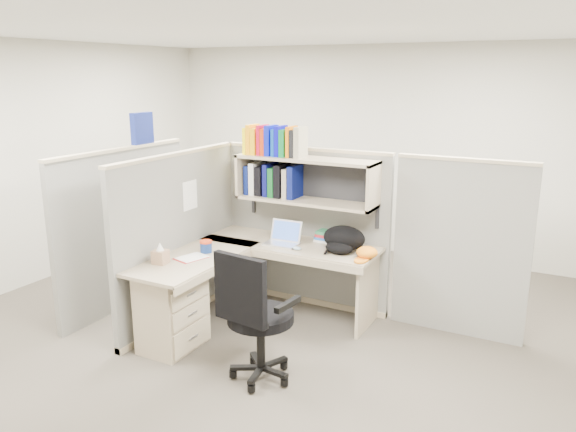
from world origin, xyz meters
The scene contains 14 objects.
ground centered at (0.00, 0.00, 0.00)m, with size 6.00×6.00×0.00m, color #38342C.
room_shell centered at (0.00, 0.00, 1.62)m, with size 6.00×6.00×6.00m.
cubicle centered at (-0.37, 0.45, 0.91)m, with size 3.79×1.84×1.95m.
desk centered at (-0.41, -0.29, 0.44)m, with size 1.74×1.75×0.73m.
laptop centered at (-0.05, 0.49, 0.84)m, with size 0.32×0.32×0.23m, color silver, non-canonical shape.
backpack centered at (0.55, 0.55, 0.85)m, with size 0.40×0.31×0.24m, color black, non-canonical shape.
orange_cap centered at (0.82, 0.49, 0.78)m, with size 0.19×0.22×0.11m, color orange, non-canonical shape.
snack_canister centered at (-0.55, -0.05, 0.79)m, with size 0.11×0.11×0.11m.
tissue_box centered at (-0.72, -0.49, 0.82)m, with size 0.12×0.12×0.19m, color #A37C5C, non-canonical shape.
mouse centered at (0.15, 0.41, 0.75)m, with size 0.08×0.06×0.03m, color #8FB0CB.
paper_cup centered at (-0.02, 0.71, 0.78)m, with size 0.07×0.07×0.10m, color white.
book_stack centered at (0.26, 0.82, 0.78)m, with size 0.16×0.21×0.10m, color gray, non-canonical shape.
loose_paper centered at (-0.58, -0.23, 0.73)m, with size 0.19×0.26×0.00m, color white, non-canonical shape.
task_chair centered at (0.38, -0.70, 0.38)m, with size 0.59×0.54×1.08m.
Camera 1 is at (2.42, -4.07, 2.34)m, focal length 35.00 mm.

